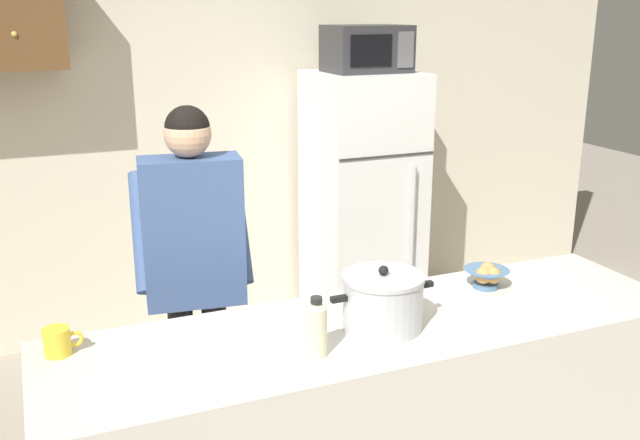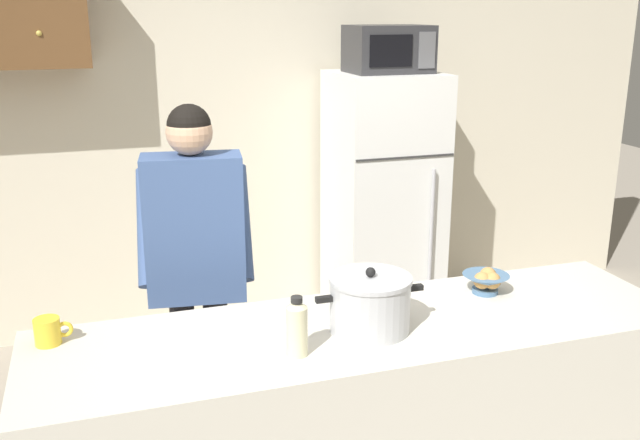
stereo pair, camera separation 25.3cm
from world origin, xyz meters
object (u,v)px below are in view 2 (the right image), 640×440
at_px(refrigerator, 383,204).
at_px(bread_bowl, 486,281).
at_px(person_near_pot, 195,247).
at_px(bottle_near_edge, 297,327).
at_px(cooking_pot, 370,303).
at_px(microwave, 388,49).
at_px(coffee_mug, 48,331).

xyz_separation_m(refrigerator, bread_bowl, (-0.26, -1.71, 0.14)).
distance_m(person_near_pot, bread_bowl, 1.25).
bearing_deg(bottle_near_edge, refrigerator, 60.02).
bearing_deg(cooking_pot, microwave, 65.63).
bearing_deg(person_near_pot, microwave, 38.83).
distance_m(microwave, cooking_pot, 2.19).
relative_size(cooking_pot, coffee_mug, 3.14).
height_order(refrigerator, coffee_mug, refrigerator).
distance_m(person_near_pot, coffee_mug, 0.80).
bearing_deg(microwave, bread_bowl, -98.88).
height_order(person_near_pot, bread_bowl, person_near_pot).
xyz_separation_m(microwave, person_near_pot, (-1.36, -1.09, -0.76)).
bearing_deg(microwave, cooking_pot, -114.37).
bearing_deg(bottle_near_edge, cooking_pot, 19.47).
bearing_deg(bread_bowl, microwave, 81.12).
distance_m(refrigerator, bottle_near_edge, 2.31).
bearing_deg(refrigerator, coffee_mug, -139.76).
xyz_separation_m(microwave, bread_bowl, (-0.26, -1.69, -0.83)).
height_order(microwave, person_near_pot, microwave).
distance_m(microwave, bread_bowl, 1.90).
bearing_deg(refrigerator, bread_bowl, -98.77).
relative_size(bread_bowl, bottle_near_edge, 0.91).
bearing_deg(coffee_mug, refrigerator, 40.24).
bearing_deg(microwave, person_near_pot, -141.17).
xyz_separation_m(microwave, bottle_near_edge, (-1.15, -1.97, -0.78)).
bearing_deg(bottle_near_edge, coffee_mug, 156.78).
bearing_deg(cooking_pot, bottle_near_edge, -160.53).
distance_m(microwave, bottle_near_edge, 2.41).
bearing_deg(microwave, bottle_near_edge, -120.26).
xyz_separation_m(person_near_pot, cooking_pot, (0.51, -0.77, -0.02)).
relative_size(cooking_pot, bread_bowl, 2.15).
bearing_deg(refrigerator, person_near_pot, -140.62).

